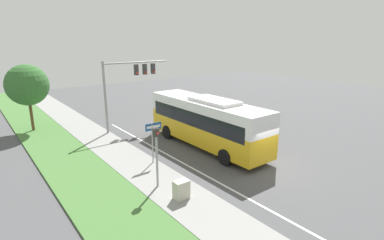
% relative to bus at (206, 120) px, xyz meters
% --- Properties ---
extents(ground_plane, '(80.00, 80.00, 0.00)m').
position_rel_bus_xyz_m(ground_plane, '(0.43, -5.20, -2.04)').
color(ground_plane, '#4C4C4F').
extents(sidewalk, '(2.80, 80.00, 0.12)m').
position_rel_bus_xyz_m(sidewalk, '(-5.77, -5.20, -1.98)').
color(sidewalk, gray).
rests_on(sidewalk, ground_plane).
extents(grass_verge, '(3.60, 80.00, 0.10)m').
position_rel_bus_xyz_m(grass_verge, '(-8.97, -5.20, -1.99)').
color(grass_verge, '#477538').
rests_on(grass_verge, ground_plane).
extents(lane_divider_near, '(0.14, 30.00, 0.01)m').
position_rel_bus_xyz_m(lane_divider_near, '(-3.17, -5.20, -2.03)').
color(lane_divider_near, silver).
rests_on(lane_divider_near, ground_plane).
extents(bus, '(2.77, 10.74, 3.71)m').
position_rel_bus_xyz_m(bus, '(0.00, 0.00, 0.00)').
color(bus, gold).
rests_on(bus, ground_plane).
extents(signal_gantry, '(6.04, 0.41, 6.04)m').
position_rel_bus_xyz_m(signal_gantry, '(-2.50, 7.26, 2.40)').
color(signal_gantry, '#939399').
rests_on(signal_gantry, ground_plane).
extents(pedestrian_signal, '(0.28, 0.34, 3.35)m').
position_rel_bus_xyz_m(pedestrian_signal, '(-6.18, -3.32, 0.22)').
color(pedestrian_signal, '#939399').
rests_on(pedestrian_signal, ground_plane).
extents(street_sign, '(1.12, 0.08, 2.75)m').
position_rel_bus_xyz_m(street_sign, '(-4.70, -0.40, -0.13)').
color(street_sign, '#939399').
rests_on(street_sign, ground_plane).
extents(utility_cabinet, '(0.74, 0.51, 0.94)m').
position_rel_bus_xyz_m(utility_cabinet, '(-5.93, -5.14, -1.45)').
color(utility_cabinet, '#B7B29E').
rests_on(utility_cabinet, sidewalk).
extents(roadside_tree, '(3.42, 3.42, 5.63)m').
position_rel_bus_xyz_m(roadside_tree, '(-9.39, 11.98, 1.97)').
color(roadside_tree, brown).
rests_on(roadside_tree, grass_verge).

